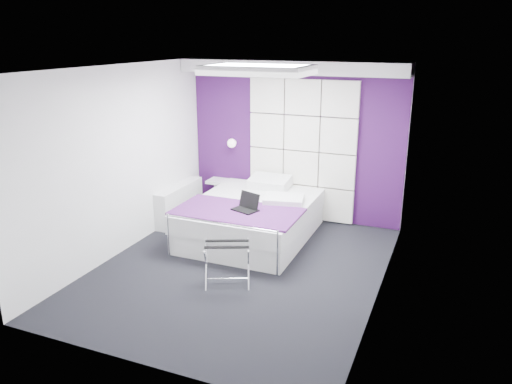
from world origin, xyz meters
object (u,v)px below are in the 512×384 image
at_px(nightstand, 220,181).
at_px(luggage_rack, 227,263).
at_px(radiator, 179,203).
at_px(laptop, 246,206).
at_px(bed, 252,217).
at_px(wall_lamp, 233,143).

distance_m(nightstand, luggage_rack, 2.78).
bearing_deg(nightstand, radiator, -119.55).
xyz_separation_m(radiator, nightstand, (0.41, 0.72, 0.22)).
distance_m(nightstand, laptop, 1.78).
relative_size(nightstand, laptop, 1.23).
distance_m(bed, nightstand, 1.39).
relative_size(wall_lamp, nightstand, 0.35).
height_order(radiator, bed, bed).
relative_size(nightstand, luggage_rack, 0.79).
xyz_separation_m(radiator, luggage_rack, (1.70, -1.73, -0.03)).
bearing_deg(laptop, radiator, 175.57).
distance_m(radiator, bed, 1.43).
bearing_deg(luggage_rack, bed, 77.50).
bearing_deg(nightstand, luggage_rack, -62.09).
bearing_deg(bed, wall_lamp, 127.87).
height_order(wall_lamp, luggage_rack, wall_lamp).
bearing_deg(wall_lamp, bed, -52.13).
xyz_separation_m(nightstand, luggage_rack, (1.30, -2.45, -0.25)).
bearing_deg(luggage_rack, laptop, 76.79).
height_order(bed, luggage_rack, bed).
relative_size(bed, nightstand, 5.01).
bearing_deg(luggage_rack, wall_lamp, 89.47).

